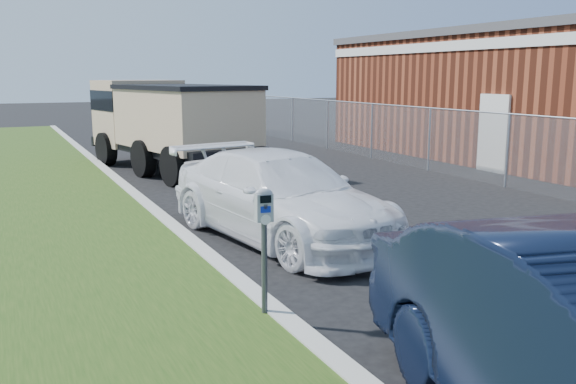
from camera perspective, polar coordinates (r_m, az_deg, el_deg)
name	(u,v)px	position (r m, az deg, el deg)	size (l,w,h in m)	color
ground	(403,262)	(9.21, 10.67, -6.47)	(120.00, 120.00, 0.00)	black
chainlink_fence	(430,127)	(18.07, 13.13, 5.96)	(0.06, 30.06, 30.00)	slate
brick_building	(553,93)	(22.91, 23.57, 8.48)	(9.20, 14.20, 4.17)	maroon
parking_meter	(264,223)	(6.57, -2.25, -2.96)	(0.21, 0.15, 1.40)	#3F4247
white_wagon	(280,196)	(10.23, -0.77, -0.35)	(2.03, 5.00, 1.45)	white
dump_truck	(167,120)	(18.13, -11.23, 6.63)	(3.73, 6.91, 2.57)	black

